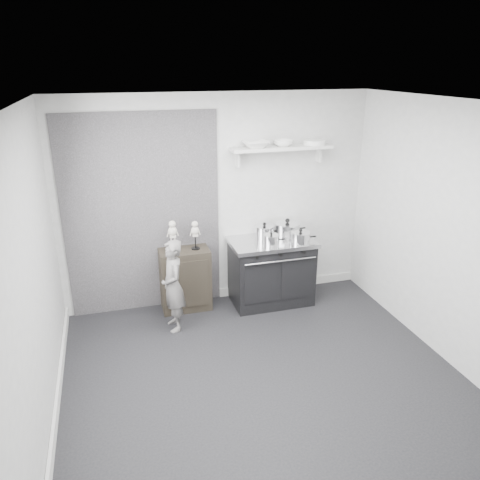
# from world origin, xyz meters

# --- Properties ---
(ground) EXTENTS (4.00, 4.00, 0.00)m
(ground) POSITION_xyz_m (0.00, 0.00, 0.00)
(ground) COLOR black
(ground) RESTS_ON ground
(room_shell) EXTENTS (4.02, 3.62, 2.71)m
(room_shell) POSITION_xyz_m (-0.09, 0.15, 1.64)
(room_shell) COLOR #B0B1AE
(room_shell) RESTS_ON ground
(wall_shelf) EXTENTS (1.30, 0.26, 0.24)m
(wall_shelf) POSITION_xyz_m (0.80, 1.68, 2.01)
(wall_shelf) COLOR silver
(wall_shelf) RESTS_ON room_shell
(stove) EXTENTS (1.09, 0.68, 0.87)m
(stove) POSITION_xyz_m (0.63, 1.48, 0.44)
(stove) COLOR black
(stove) RESTS_ON ground
(side_cabinet) EXTENTS (0.63, 0.36, 0.81)m
(side_cabinet) POSITION_xyz_m (-0.49, 1.61, 0.41)
(side_cabinet) COLOR black
(side_cabinet) RESTS_ON ground
(child) EXTENTS (0.31, 0.43, 1.13)m
(child) POSITION_xyz_m (-0.71, 1.15, 0.56)
(child) COLOR slate
(child) RESTS_ON ground
(pot_back_left) EXTENTS (0.35, 0.26, 0.20)m
(pot_back_left) POSITION_xyz_m (0.58, 1.61, 0.95)
(pot_back_left) COLOR silver
(pot_back_left) RESTS_ON stove
(pot_back_right) EXTENTS (0.43, 0.34, 0.24)m
(pot_back_right) POSITION_xyz_m (0.89, 1.60, 0.96)
(pot_back_right) COLOR silver
(pot_back_right) RESTS_ON stove
(pot_front_right) EXTENTS (0.34, 0.26, 0.19)m
(pot_front_right) POSITION_xyz_m (0.95, 1.29, 0.95)
(pot_front_right) COLOR silver
(pot_front_right) RESTS_ON stove
(pot_front_center) EXTENTS (0.28, 0.19, 0.17)m
(pot_front_center) POSITION_xyz_m (0.56, 1.32, 0.94)
(pot_front_center) COLOR silver
(pot_front_center) RESTS_ON stove
(skeleton_full) EXTENTS (0.13, 0.08, 0.46)m
(skeleton_full) POSITION_xyz_m (-0.62, 1.61, 1.04)
(skeleton_full) COLOR beige
(skeleton_full) RESTS_ON side_cabinet
(skeleton_torso) EXTENTS (0.12, 0.08, 0.43)m
(skeleton_torso) POSITION_xyz_m (-0.34, 1.61, 1.03)
(skeleton_torso) COLOR beige
(skeleton_torso) RESTS_ON side_cabinet
(bowl_large) EXTENTS (0.33, 0.33, 0.08)m
(bowl_large) POSITION_xyz_m (0.46, 1.67, 2.08)
(bowl_large) COLOR white
(bowl_large) RESTS_ON wall_shelf
(bowl_small) EXTENTS (0.24, 0.24, 0.08)m
(bowl_small) POSITION_xyz_m (0.82, 1.67, 2.08)
(bowl_small) COLOR white
(bowl_small) RESTS_ON wall_shelf
(plate_stack) EXTENTS (0.28, 0.28, 0.06)m
(plate_stack) POSITION_xyz_m (1.24, 1.67, 2.07)
(plate_stack) COLOR white
(plate_stack) RESTS_ON wall_shelf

